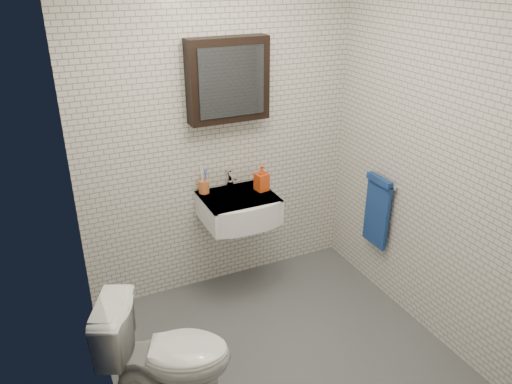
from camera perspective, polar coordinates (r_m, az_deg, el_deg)
ground at (r=3.66m, az=2.42°, el=-17.48°), size 2.20×2.00×0.01m
room_shell at (r=2.89m, az=2.94°, el=4.49°), size 2.22×2.02×2.51m
washbasin at (r=3.80m, az=-1.78°, el=-1.96°), size 0.55×0.50×0.20m
faucet at (r=3.90m, az=-2.97°, el=1.34°), size 0.06×0.20×0.15m
mirror_cabinet at (r=3.65m, az=-3.22°, el=12.65°), size 0.60×0.15×0.60m
towel_rail at (r=3.99m, az=13.70°, el=-1.83°), size 0.09×0.30×0.58m
toothbrush_cup at (r=3.84m, az=-5.98°, el=0.68°), size 0.11×0.11×0.22m
soap_bottle at (r=3.85m, az=0.65°, el=1.62°), size 0.11×0.11×0.21m
toilet at (r=3.11m, az=-10.12°, el=-17.86°), size 0.85×0.69×0.76m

